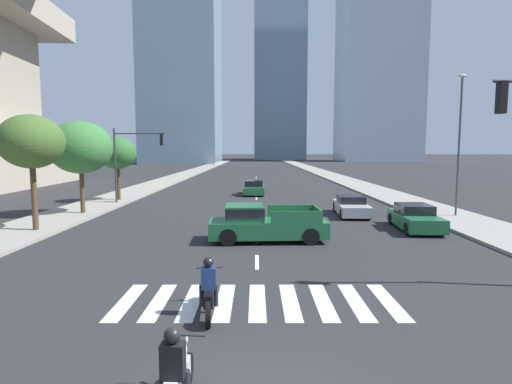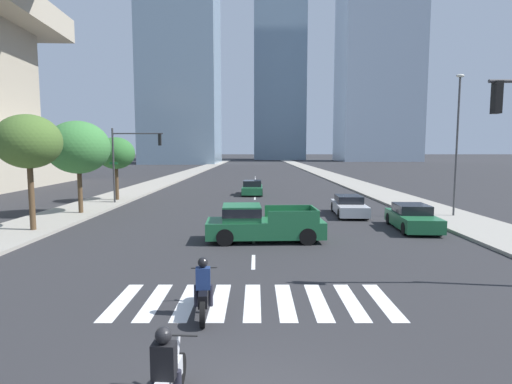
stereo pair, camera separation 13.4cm
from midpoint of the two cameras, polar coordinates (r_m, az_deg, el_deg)
The scene contains 18 objects.
sidewalk_east at distance 37.94m, azimuth 18.20°, elevation -0.57°, with size 4.00×260.00×0.15m, color gray.
sidewalk_west at distance 37.96m, azimuth -18.49°, elevation -0.58°, with size 4.00×260.00×0.15m, color gray.
crosswalk_near at distance 11.60m, azimuth -0.25°, elevation -15.05°, with size 7.65×2.80×0.01m.
lane_divider_center at distance 39.05m, azimuth -0.14°, elevation -0.21°, with size 0.14×50.00×0.01m.
motorcycle_trailing at distance 10.69m, azimuth -7.10°, elevation -13.64°, with size 0.70×2.21×1.49m.
motorcycle_third at distance 7.09m, azimuth -11.97°, elevation -24.40°, with size 0.70×2.15×1.49m.
pickup_truck at distance 18.64m, azimuth 0.56°, elevation -4.42°, with size 5.39×2.27×1.67m.
sedan_silver_0 at distance 26.74m, azimuth 12.91°, elevation -1.93°, with size 2.04×4.65×1.24m.
sedan_green_1 at distance 22.91m, azimuth 21.07°, elevation -3.40°, with size 2.09×4.48×1.31m.
sedan_green_2 at distance 37.93m, azimuth -0.51°, elevation 0.54°, with size 1.93×4.38×1.35m.
traffic_signal_far at distance 32.39m, azimuth -16.95°, elevation 5.36°, with size 4.11×0.28×5.64m.
street_lamp_east at distance 27.64m, azimuth 26.34°, elevation 7.06°, with size 0.50×0.24×8.49m.
street_tree_nearest at distance 23.13m, azimuth -29.16°, elevation 6.12°, with size 3.14×3.14×5.75m.
street_tree_second at distance 28.19m, azimuth -23.58°, elevation 5.72°, with size 3.91×3.91×5.83m.
street_tree_third at distance 34.62m, azimuth -19.00°, elevation 5.12°, with size 2.99×2.99×5.02m.
office_tower_left_skyline at distance 134.04m, azimuth -10.53°, elevation 19.87°, with size 22.26×24.32×84.42m.
office_tower_center_skyline at distance 191.78m, azimuth 3.19°, elevation 22.31°, with size 21.89×23.48×128.30m.
office_tower_right_skyline at distance 167.65m, azimuth 16.72°, elevation 20.76°, with size 28.17×23.02×104.66m.
Camera 1 is at (-0.04, -5.79, 4.15)m, focal length 28.62 mm.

